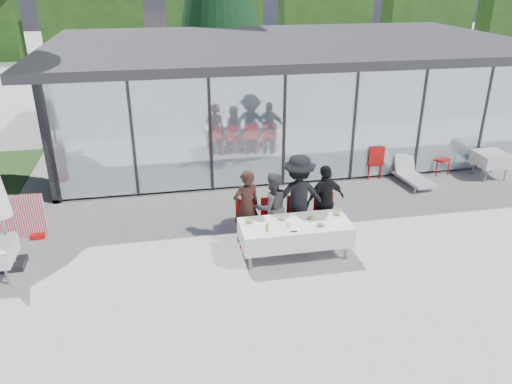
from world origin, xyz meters
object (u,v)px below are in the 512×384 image
(diner_chair_c, at_px, (298,215))
(plate_a, at_px, (249,222))
(diner_b, at_px, (272,207))
(plate_c, at_px, (311,219))
(spare_chair_a, at_px, (438,155))
(spare_chair_b, at_px, (375,161))
(juice_bottle, at_px, (267,227))
(diner_chair_b, at_px, (272,217))
(folded_eyeglasses, at_px, (294,231))
(spare_table_right, at_px, (491,159))
(dining_table, at_px, (295,232))
(diner_chair_a, at_px, (247,220))
(plate_b, at_px, (282,219))
(plate_extra, at_px, (321,225))
(diner_d, at_px, (325,201))
(diner_c, at_px, (298,197))
(diner_a, at_px, (246,207))
(diner_chair_d, at_px, (324,213))
(lounger, at_px, (411,174))
(plate_d, at_px, (337,214))

(diner_chair_c, bearing_deg, plate_a, -154.74)
(diner_b, height_order, plate_c, diner_b)
(spare_chair_a, bearing_deg, spare_chair_b, -177.91)
(diner_b, height_order, juice_bottle, diner_b)
(diner_chair_b, height_order, diner_chair_c, same)
(folded_eyeglasses, height_order, spare_chair_b, spare_chair_b)
(spare_table_right, bearing_deg, dining_table, -154.95)
(diner_chair_b, relative_size, juice_bottle, 6.55)
(diner_chair_a, height_order, diner_b, diner_b)
(diner_chair_b, xyz_separation_m, plate_b, (0.08, -0.56, 0.24))
(diner_chair_a, relative_size, plate_c, 3.75)
(plate_extra, bearing_deg, diner_chair_a, 143.97)
(plate_b, height_order, spare_chair_a, spare_chair_a)
(diner_d, bearing_deg, juice_bottle, 16.58)
(dining_table, bearing_deg, diner_c, 71.10)
(diner_a, xyz_separation_m, spare_chair_a, (6.17, 2.95, -0.30))
(diner_chair_d, bearing_deg, folded_eyeglasses, -132.37)
(plate_extra, height_order, lounger, plate_extra)
(diner_chair_b, relative_size, plate_c, 3.75)
(plate_a, relative_size, plate_c, 1.00)
(dining_table, distance_m, diner_chair_d, 1.15)
(plate_extra, relative_size, folded_eyeglasses, 1.86)
(diner_chair_d, height_order, plate_extra, diner_chair_d)
(dining_table, bearing_deg, spare_chair_b, 47.73)
(diner_b, bearing_deg, plate_extra, 118.89)
(spare_table_right, height_order, lounger, spare_table_right)
(diner_a, relative_size, spare_table_right, 1.94)
(diner_b, relative_size, juice_bottle, 10.55)
(folded_eyeglasses, bearing_deg, plate_c, 41.71)
(dining_table, relative_size, diner_chair_b, 2.32)
(plate_extra, bearing_deg, diner_b, 128.63)
(diner_d, relative_size, plate_c, 6.36)
(plate_a, relative_size, plate_d, 1.00)
(plate_d, bearing_deg, diner_chair_d, 96.77)
(diner_chair_b, relative_size, spare_table_right, 1.13)
(diner_a, xyz_separation_m, diner_c, (1.14, 0.00, 0.13))
(diner_chair_c, bearing_deg, spare_table_right, 20.21)
(diner_chair_c, relative_size, folded_eyeglasses, 6.96)
(diner_chair_b, height_order, plate_a, diner_chair_b)
(diner_chair_c, bearing_deg, diner_d, 0.41)
(spare_table_right, bearing_deg, plate_a, -158.97)
(diner_d, relative_size, plate_extra, 6.36)
(diner_chair_a, xyz_separation_m, diner_chair_b, (0.56, 0.00, 0.00))
(diner_chair_c, height_order, plate_extra, diner_chair_c)
(diner_chair_c, xyz_separation_m, juice_bottle, (-0.89, -0.95, 0.29))
(plate_a, relative_size, spare_chair_b, 0.27)
(diner_chair_c, bearing_deg, plate_c, -82.12)
(plate_a, xyz_separation_m, spare_chair_b, (4.23, 3.44, -0.24))
(plate_extra, bearing_deg, diner_a, 143.85)
(diner_b, xyz_separation_m, diner_chair_b, (-0.00, -0.00, -0.25))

